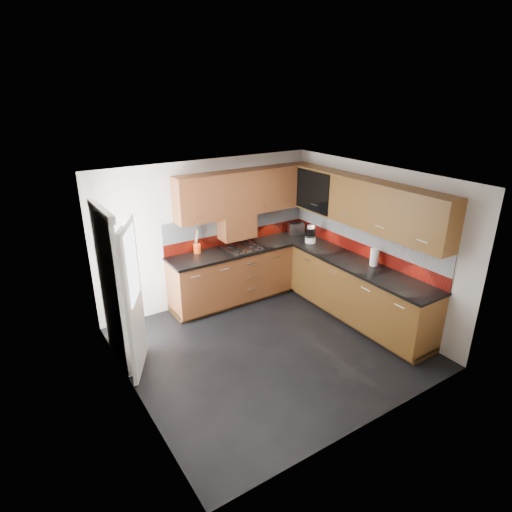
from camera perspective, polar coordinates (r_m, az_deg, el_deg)
room at (r=5.52m, az=2.02°, el=0.98°), size 4.00×3.80×2.64m
base_cabinets at (r=7.06m, az=5.70°, el=-3.65°), size 2.70×3.20×0.95m
countertop at (r=6.84m, az=5.84°, el=-0.07°), size 2.72×3.22×0.04m
backsplash at (r=7.04m, az=6.22°, el=3.06°), size 2.70×3.20×0.54m
upper_cabinets at (r=6.72m, az=6.91°, el=7.72°), size 2.50×3.20×0.72m
extractor_hood at (r=7.12m, az=-2.56°, el=3.98°), size 0.60×0.33×0.40m
glass_cabinet at (r=7.23m, az=8.45°, el=8.86°), size 0.32×0.80×0.66m
back_door at (r=5.66m, az=-17.62°, el=-4.71°), size 0.42×1.19×2.04m
gas_hob at (r=7.09m, az=-1.83°, el=1.14°), size 0.56×0.50×0.04m
utensil_pot at (r=6.93m, az=-7.88°, el=1.14°), size 0.12×0.12×0.43m
toaster at (r=7.81m, az=5.35°, el=3.66°), size 0.31×0.24×0.20m
food_processor at (r=7.38m, az=7.27°, el=2.82°), size 0.18×0.18×0.30m
paper_towel at (r=6.62m, az=15.49°, el=-0.16°), size 0.15×0.15×0.26m
orange_cloth at (r=7.43m, az=7.28°, el=1.88°), size 0.14×0.13×0.01m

